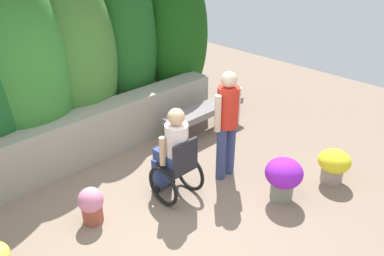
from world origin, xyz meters
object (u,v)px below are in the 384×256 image
(flower_pot_purple_near, at_px, (91,204))
(flower_pot_terracotta_by_wall, at_px, (284,176))
(person_standing_companion, at_px, (227,119))
(flower_pot_small_foreground, at_px, (334,164))
(person_in_wheelchair, at_px, (174,157))
(stone_bench, at_px, (205,115))

(flower_pot_purple_near, distance_m, flower_pot_terracotta_by_wall, 2.50)
(person_standing_companion, bearing_deg, flower_pot_purple_near, 170.06)
(flower_pot_terracotta_by_wall, bearing_deg, flower_pot_small_foreground, -18.07)
(flower_pot_purple_near, bearing_deg, person_in_wheelchair, -16.60)
(stone_bench, distance_m, flower_pot_terracotta_by_wall, 2.16)
(stone_bench, height_order, flower_pot_purple_near, same)
(person_standing_companion, relative_size, flower_pot_small_foreground, 3.21)
(stone_bench, height_order, flower_pot_small_foreground, flower_pot_small_foreground)
(person_in_wheelchair, height_order, flower_pot_small_foreground, person_in_wheelchair)
(flower_pot_small_foreground, bearing_deg, person_in_wheelchair, 143.80)
(person_in_wheelchair, xyz_separation_m, person_standing_companion, (0.85, -0.16, 0.31))
(stone_bench, relative_size, flower_pot_terracotta_by_wall, 2.72)
(person_in_wheelchair, bearing_deg, person_standing_companion, -15.53)
(person_in_wheelchair, bearing_deg, flower_pot_purple_near, 158.58)
(flower_pot_terracotta_by_wall, relative_size, flower_pot_small_foreground, 1.22)
(flower_pot_purple_near, bearing_deg, stone_bench, 13.99)
(person_in_wheelchair, relative_size, flower_pot_terracotta_by_wall, 2.16)
(flower_pot_purple_near, xyz_separation_m, flower_pot_small_foreground, (2.93, -1.67, 0.03))
(person_in_wheelchair, bearing_deg, flower_pot_terracotta_by_wall, -52.22)
(stone_bench, bearing_deg, flower_pot_purple_near, -160.84)
(stone_bench, relative_size, flower_pot_small_foreground, 3.32)
(flower_pot_small_foreground, bearing_deg, flower_pot_purple_near, 150.30)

